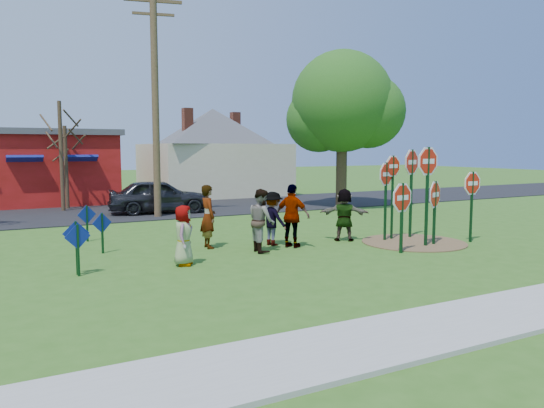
# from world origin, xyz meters

# --- Properties ---
(ground) EXTENTS (120.00, 120.00, 0.00)m
(ground) POSITION_xyz_m (0.00, 0.00, 0.00)
(ground) COLOR #325E1B
(ground) RESTS_ON ground
(sidewalk) EXTENTS (22.00, 1.80, 0.08)m
(sidewalk) POSITION_xyz_m (0.00, -7.20, 0.04)
(sidewalk) COLOR #9E9E99
(sidewalk) RESTS_ON ground
(road) EXTENTS (120.00, 7.50, 0.04)m
(road) POSITION_xyz_m (0.00, 11.50, 0.02)
(road) COLOR black
(road) RESTS_ON ground
(dirt_patch) EXTENTS (3.20, 3.20, 0.03)m
(dirt_patch) POSITION_xyz_m (4.50, -1.00, 0.01)
(dirt_patch) COLOR brown
(dirt_patch) RESTS_ON ground
(red_building) EXTENTS (9.40, 7.69, 3.90)m
(red_building) POSITION_xyz_m (-5.50, 17.99, 1.97)
(red_building) COLOR maroon
(red_building) RESTS_ON ground
(cream_house) EXTENTS (9.40, 9.40, 6.50)m
(cream_house) POSITION_xyz_m (5.50, 18.00, 2.92)
(cream_house) COLOR beige
(cream_house) RESTS_ON ground
(stop_sign_a) EXTENTS (1.11, 0.24, 2.13)m
(stop_sign_a) POSITION_xyz_m (3.04, -2.04, 1.42)
(stop_sign_a) COLOR #0E3617
(stop_sign_a) RESTS_ON ground
(stop_sign_b) EXTENTS (0.93, 0.20, 2.84)m
(stop_sign_b) POSITION_xyz_m (4.28, -0.21, 2.08)
(stop_sign_b) COLOR #0E3617
(stop_sign_b) RESTS_ON ground
(stop_sign_c) EXTENTS (1.16, 0.15, 3.13)m
(stop_sign_c) POSITION_xyz_m (4.38, -1.62, 2.21)
(stop_sign_c) COLOR #0E3617
(stop_sign_c) RESTS_ON ground
(stop_sign_d) EXTENTS (1.09, 0.37, 3.05)m
(stop_sign_d) POSITION_xyz_m (5.05, -0.23, 2.21)
(stop_sign_d) COLOR #0E3617
(stop_sign_d) RESTS_ON ground
(stop_sign_e) EXTENTS (1.04, 0.48, 2.11)m
(stop_sign_e) POSITION_xyz_m (4.78, -1.55, 1.40)
(stop_sign_e) COLOR #0E3617
(stop_sign_e) RESTS_ON ground
(stop_sign_f) EXTENTS (1.00, 0.07, 2.35)m
(stop_sign_f) POSITION_xyz_m (6.16, -1.74, 1.67)
(stop_sign_f) COLOR #0E3617
(stop_sign_f) RESTS_ON ground
(stop_sign_g) EXTENTS (0.97, 0.35, 2.63)m
(stop_sign_g) POSITION_xyz_m (3.94, -0.28, 1.85)
(stop_sign_g) COLOR #0E3617
(stop_sign_g) RESTS_ON ground
(blue_diamond_a) EXTENTS (0.59, 0.13, 1.22)m
(blue_diamond_a) POSITION_xyz_m (-5.36, -0.60, 0.76)
(blue_diamond_a) COLOR #0E3617
(blue_diamond_a) RESTS_ON ground
(blue_diamond_b) EXTENTS (0.60, 0.11, 1.27)m
(blue_diamond_b) POSITION_xyz_m (-5.37, -0.43, 0.79)
(blue_diamond_b) COLOR #0E3617
(blue_diamond_b) RESTS_ON ground
(blue_diamond_c) EXTENTS (0.56, 0.20, 1.15)m
(blue_diamond_c) POSITION_xyz_m (-4.36, 1.88, 0.71)
(blue_diamond_c) COLOR #0E3617
(blue_diamond_c) RESTS_ON ground
(blue_diamond_d) EXTENTS (0.59, 0.19, 1.16)m
(blue_diamond_d) POSITION_xyz_m (-4.41, 4.08, 0.72)
(blue_diamond_d) COLOR #0E3617
(blue_diamond_d) RESTS_ON ground
(person_a) EXTENTS (0.78, 0.88, 1.52)m
(person_a) POSITION_xyz_m (-2.86, -0.66, 0.76)
(person_a) COLOR #40518A
(person_a) RESTS_ON ground
(person_b) EXTENTS (0.48, 0.71, 1.87)m
(person_b) POSITION_xyz_m (-1.45, 1.24, 0.93)
(person_b) COLOR #226959
(person_b) RESTS_ON ground
(person_c) EXTENTS (0.78, 0.95, 1.80)m
(person_c) POSITION_xyz_m (-0.32, 0.00, 0.90)
(person_c) COLOR brown
(person_c) RESTS_ON ground
(person_d) EXTENTS (0.88, 1.18, 1.63)m
(person_d) POSITION_xyz_m (0.44, 0.73, 0.81)
(person_d) COLOR #343439
(person_d) RESTS_ON ground
(person_e) EXTENTS (0.99, 1.18, 1.89)m
(person_e) POSITION_xyz_m (0.76, 0.12, 0.94)
(person_e) COLOR #573261
(person_e) RESTS_ON ground
(person_f) EXTENTS (1.55, 1.30, 1.67)m
(person_f) POSITION_xyz_m (2.80, 0.33, 0.84)
(person_f) COLOR #235231
(person_f) RESTS_ON ground
(suv) EXTENTS (4.67, 2.45, 1.52)m
(suv) POSITION_xyz_m (-0.33, 10.08, 0.80)
(suv) COLOR #2C2D31
(suv) RESTS_ON road
(utility_pole) EXTENTS (2.31, 0.66, 9.59)m
(utility_pole) POSITION_xyz_m (-0.77, 8.82, 5.05)
(utility_pole) COLOR #4C3823
(utility_pole) RESTS_ON ground
(leafy_tree) EXTENTS (5.38, 4.91, 7.65)m
(leafy_tree) POSITION_xyz_m (8.34, 8.03, 4.92)
(leafy_tree) COLOR #382819
(leafy_tree) RESTS_ON ground
(bare_tree_east) EXTENTS (1.80, 1.80, 4.00)m
(bare_tree_east) POSITION_xyz_m (-3.75, 13.84, 2.59)
(bare_tree_east) COLOR #382819
(bare_tree_east) RESTS_ON ground
(bare_tree_extra) EXTENTS (1.80, 1.80, 5.09)m
(bare_tree_extra) POSITION_xyz_m (-4.05, 12.96, 3.29)
(bare_tree_extra) COLOR #382819
(bare_tree_extra) RESTS_ON ground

